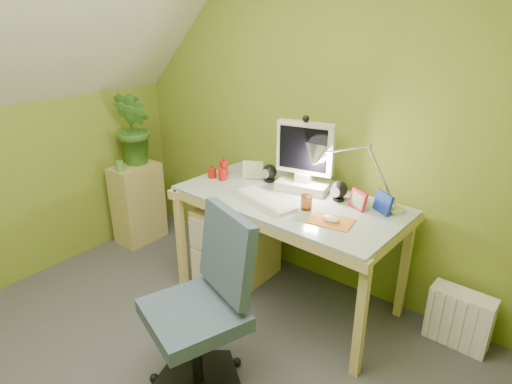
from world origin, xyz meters
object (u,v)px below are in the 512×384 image
Objects in this scene: potted_plant at (135,128)px; radiator at (459,318)px; side_ledge at (138,203)px; desk at (287,251)px; monitor at (305,154)px; task_chair at (194,312)px; desk_lamp at (371,161)px.

potted_plant is 2.74m from radiator.
radiator is (2.59, 0.34, -0.17)m from side_ledge.
desk is at bearing 2.13° from side_ledge.
monitor reaches higher than task_chair.
desk is 1.53× the size of task_chair.
side_ledge is 0.72× the size of task_chair.
monitor is 1.69m from side_ledge.
side_ledge is at bearing 177.30° from monitor.
monitor is at bearing -174.97° from desk_lamp.
task_chair is 2.68× the size of radiator.
desk_lamp is 1.09m from radiator.
desk_lamp reaches higher than monitor.
desk_lamp reaches higher than desk.
task_chair is at bearing -127.74° from radiator.
task_chair is at bearing -28.75° from side_ledge.
potted_plant is (0.00, 0.05, 0.66)m from side_ledge.
side_ledge is at bearing -90.00° from potted_plant.
desk_lamp reaches higher than potted_plant.
desk is 2.50× the size of desk_lamp.
potted_plant is (-1.53, -0.01, 0.61)m from desk.
potted_plant is at bearing -171.18° from radiator.
radiator is at bearing 14.23° from desk_lamp.
desk_lamp is at bearing 89.57° from task_chair.
task_chair is (1.58, -0.86, 0.13)m from side_ledge.
desk is 2.11× the size of side_ledge.
desk_lamp is 1.31m from task_chair.
potted_plant reaches higher than monitor.
desk is 0.93m from task_chair.
desk is at bearing 112.64° from task_chair.
side_ledge is (-1.98, -0.24, -0.73)m from desk_lamp.
desk is 1.12m from radiator.
potted_plant is 0.65× the size of task_chair.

